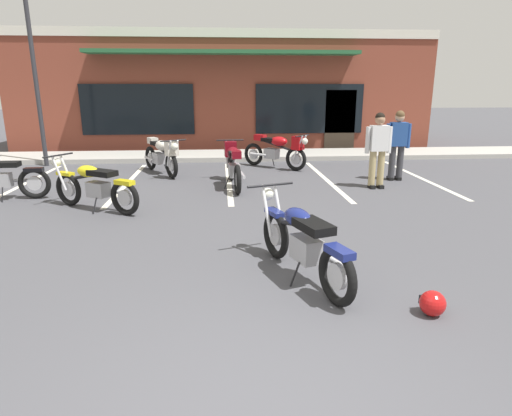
{
  "coord_description": "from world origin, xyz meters",
  "views": [
    {
      "loc": [
        -0.18,
        -2.41,
        2.22
      ],
      "look_at": [
        0.3,
        3.57,
        0.55
      ],
      "focal_mm": 30.7,
      "sensor_mm": 36.0,
      "label": 1
    }
  ],
  "objects_px": {
    "motorcycle_foreground_classic": "(302,241)",
    "motorcycle_blue_standard": "(277,150)",
    "person_in_shorts_foreground": "(378,146)",
    "person_in_black_shirt": "(398,141)",
    "motorcycle_red_sportbike": "(94,186)",
    "parking_lot_lamp_post": "(30,50)",
    "motorcycle_green_cafe_racer": "(162,154)",
    "helmet_on_pavement": "(432,303)",
    "motorcycle_black_cruiser": "(234,163)"
  },
  "relations": [
    {
      "from": "motorcycle_black_cruiser",
      "to": "parking_lot_lamp_post",
      "type": "distance_m",
      "value": 6.63
    },
    {
      "from": "motorcycle_blue_standard",
      "to": "parking_lot_lamp_post",
      "type": "distance_m",
      "value": 7.16
    },
    {
      "from": "motorcycle_red_sportbike",
      "to": "parking_lot_lamp_post",
      "type": "distance_m",
      "value": 6.13
    },
    {
      "from": "person_in_shorts_foreground",
      "to": "motorcycle_foreground_classic",
      "type": "bearing_deg",
      "value": -118.79
    },
    {
      "from": "parking_lot_lamp_post",
      "to": "motorcycle_green_cafe_racer",
      "type": "bearing_deg",
      "value": -22.57
    },
    {
      "from": "motorcycle_foreground_classic",
      "to": "motorcycle_green_cafe_racer",
      "type": "height_order",
      "value": "same"
    },
    {
      "from": "motorcycle_blue_standard",
      "to": "person_in_black_shirt",
      "type": "bearing_deg",
      "value": -34.52
    },
    {
      "from": "motorcycle_red_sportbike",
      "to": "motorcycle_green_cafe_racer",
      "type": "distance_m",
      "value": 3.44
    },
    {
      "from": "person_in_black_shirt",
      "to": "person_in_shorts_foreground",
      "type": "height_order",
      "value": "same"
    },
    {
      "from": "motorcycle_red_sportbike",
      "to": "helmet_on_pavement",
      "type": "distance_m",
      "value": 6.15
    },
    {
      "from": "motorcycle_foreground_classic",
      "to": "helmet_on_pavement",
      "type": "relative_size",
      "value": 7.82
    },
    {
      "from": "motorcycle_blue_standard",
      "to": "person_in_shorts_foreground",
      "type": "bearing_deg",
      "value": -53.8
    },
    {
      "from": "motorcycle_black_cruiser",
      "to": "motorcycle_blue_standard",
      "type": "height_order",
      "value": "same"
    },
    {
      "from": "person_in_black_shirt",
      "to": "person_in_shorts_foreground",
      "type": "relative_size",
      "value": 1.0
    },
    {
      "from": "motorcycle_black_cruiser",
      "to": "person_in_black_shirt",
      "type": "bearing_deg",
      "value": 4.39
    },
    {
      "from": "motorcycle_foreground_classic",
      "to": "parking_lot_lamp_post",
      "type": "bearing_deg",
      "value": 126.49
    },
    {
      "from": "motorcycle_green_cafe_racer",
      "to": "person_in_black_shirt",
      "type": "height_order",
      "value": "person_in_black_shirt"
    },
    {
      "from": "motorcycle_blue_standard",
      "to": "motorcycle_green_cafe_racer",
      "type": "distance_m",
      "value": 3.16
    },
    {
      "from": "motorcycle_foreground_classic",
      "to": "person_in_black_shirt",
      "type": "bearing_deg",
      "value": 58.56
    },
    {
      "from": "motorcycle_blue_standard",
      "to": "person_in_shorts_foreground",
      "type": "xyz_separation_m",
      "value": [
        1.91,
        -2.6,
        0.42
      ]
    },
    {
      "from": "helmet_on_pavement",
      "to": "motorcycle_red_sportbike",
      "type": "bearing_deg",
      "value": 136.01
    },
    {
      "from": "motorcycle_foreground_classic",
      "to": "motorcycle_blue_standard",
      "type": "xyz_separation_m",
      "value": [
        0.64,
        7.23,
        0.07
      ]
    },
    {
      "from": "motorcycle_black_cruiser",
      "to": "helmet_on_pavement",
      "type": "distance_m",
      "value": 6.37
    },
    {
      "from": "helmet_on_pavement",
      "to": "person_in_shorts_foreground",
      "type": "bearing_deg",
      "value": 76.04
    },
    {
      "from": "motorcycle_green_cafe_racer",
      "to": "helmet_on_pavement",
      "type": "height_order",
      "value": "motorcycle_green_cafe_racer"
    },
    {
      "from": "motorcycle_green_cafe_racer",
      "to": "motorcycle_black_cruiser",
      "type": "bearing_deg",
      "value": -39.82
    },
    {
      "from": "parking_lot_lamp_post",
      "to": "motorcycle_foreground_classic",
      "type": "bearing_deg",
      "value": -53.51
    },
    {
      "from": "motorcycle_blue_standard",
      "to": "motorcycle_green_cafe_racer",
      "type": "relative_size",
      "value": 0.9
    },
    {
      "from": "person_in_shorts_foreground",
      "to": "helmet_on_pavement",
      "type": "distance_m",
      "value": 5.86
    },
    {
      "from": "motorcycle_blue_standard",
      "to": "helmet_on_pavement",
      "type": "height_order",
      "value": "motorcycle_blue_standard"
    },
    {
      "from": "motorcycle_blue_standard",
      "to": "parking_lot_lamp_post",
      "type": "height_order",
      "value": "parking_lot_lamp_post"
    },
    {
      "from": "person_in_shorts_foreground",
      "to": "helmet_on_pavement",
      "type": "bearing_deg",
      "value": -103.96
    },
    {
      "from": "motorcycle_red_sportbike",
      "to": "person_in_black_shirt",
      "type": "bearing_deg",
      "value": 18.05
    },
    {
      "from": "motorcycle_black_cruiser",
      "to": "motorcycle_green_cafe_racer",
      "type": "xyz_separation_m",
      "value": [
        -1.81,
        1.51,
        0.0
      ]
    },
    {
      "from": "motorcycle_red_sportbike",
      "to": "motorcycle_black_cruiser",
      "type": "bearing_deg",
      "value": 35.04
    },
    {
      "from": "motorcycle_blue_standard",
      "to": "person_in_shorts_foreground",
      "type": "relative_size",
      "value": 1.03
    },
    {
      "from": "motorcycle_black_cruiser",
      "to": "person_in_shorts_foreground",
      "type": "relative_size",
      "value": 1.26
    },
    {
      "from": "person_in_shorts_foreground",
      "to": "helmet_on_pavement",
      "type": "height_order",
      "value": "person_in_shorts_foreground"
    },
    {
      "from": "motorcycle_black_cruiser",
      "to": "motorcycle_foreground_classic",
      "type": "bearing_deg",
      "value": -82.76
    },
    {
      "from": "motorcycle_green_cafe_racer",
      "to": "person_in_black_shirt",
      "type": "bearing_deg",
      "value": -11.8
    },
    {
      "from": "motorcycle_red_sportbike",
      "to": "helmet_on_pavement",
      "type": "relative_size",
      "value": 7.14
    },
    {
      "from": "person_in_shorts_foreground",
      "to": "motorcycle_red_sportbike",
      "type": "bearing_deg",
      "value": -166.74
    },
    {
      "from": "motorcycle_green_cafe_racer",
      "to": "person_in_shorts_foreground",
      "type": "distance_m",
      "value": 5.39
    },
    {
      "from": "helmet_on_pavement",
      "to": "parking_lot_lamp_post",
      "type": "bearing_deg",
      "value": 128.1
    },
    {
      "from": "motorcycle_red_sportbike",
      "to": "person_in_black_shirt",
      "type": "height_order",
      "value": "person_in_black_shirt"
    },
    {
      "from": "motorcycle_red_sportbike",
      "to": "motorcycle_blue_standard",
      "type": "height_order",
      "value": "same"
    },
    {
      "from": "person_in_black_shirt",
      "to": "parking_lot_lamp_post",
      "type": "bearing_deg",
      "value": 163.97
    },
    {
      "from": "motorcycle_red_sportbike",
      "to": "motorcycle_green_cafe_racer",
      "type": "xyz_separation_m",
      "value": [
        0.82,
        3.35,
        0.07
      ]
    },
    {
      "from": "motorcycle_red_sportbike",
      "to": "parking_lot_lamp_post",
      "type": "relative_size",
      "value": 0.38
    },
    {
      "from": "motorcycle_red_sportbike",
      "to": "motorcycle_black_cruiser",
      "type": "distance_m",
      "value": 3.21
    }
  ]
}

